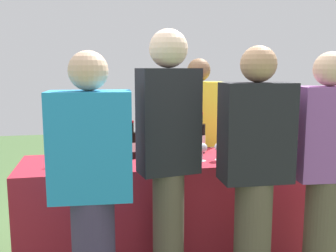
{
  "coord_description": "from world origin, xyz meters",
  "views": [
    {
      "loc": [
        -0.55,
        -2.74,
        1.48
      ],
      "look_at": [
        0.0,
        0.0,
        1.05
      ],
      "focal_mm": 40.51,
      "sensor_mm": 36.0,
      "label": 1
    }
  ],
  "objects": [
    {
      "name": "wine_glass_2",
      "position": [
        0.14,
        -0.08,
        0.9
      ],
      "size": [
        0.07,
        0.07,
        0.14
      ],
      "color": "silver",
      "rests_on": "tasting_table"
    },
    {
      "name": "guest_1",
      "position": [
        -0.1,
        -0.53,
        0.95
      ],
      "size": [
        0.39,
        0.25,
        1.71
      ],
      "rotation": [
        0.0,
        0.0,
        0.17
      ],
      "color": "brown",
      "rests_on": "ground_plane"
    },
    {
      "name": "ice_bucket",
      "position": [
        0.61,
        0.01,
        0.89
      ],
      "size": [
        0.21,
        0.21,
        0.19
      ],
      "primitive_type": "cylinder",
      "color": "silver",
      "rests_on": "tasting_table"
    },
    {
      "name": "wine_glass_0",
      "position": [
        -0.67,
        -0.06,
        0.9
      ],
      "size": [
        0.06,
        0.06,
        0.14
      ],
      "color": "silver",
      "rests_on": "tasting_table"
    },
    {
      "name": "wine_glass_4",
      "position": [
        0.36,
        -0.12,
        0.89
      ],
      "size": [
        0.07,
        0.07,
        0.13
      ],
      "color": "silver",
      "rests_on": "tasting_table"
    },
    {
      "name": "wine_glass_3",
      "position": [
        0.23,
        -0.13,
        0.9
      ],
      "size": [
        0.07,
        0.07,
        0.14
      ],
      "color": "silver",
      "rests_on": "tasting_table"
    },
    {
      "name": "wine_bottle_1",
      "position": [
        -0.26,
        0.07,
        0.9
      ],
      "size": [
        0.07,
        0.07,
        0.29
      ],
      "color": "black",
      "rests_on": "tasting_table"
    },
    {
      "name": "guest_3",
      "position": [
        0.88,
        -0.65,
        0.86
      ],
      "size": [
        0.4,
        0.24,
        1.58
      ],
      "rotation": [
        0.0,
        0.0,
        -0.09
      ],
      "color": "brown",
      "rests_on": "ground_plane"
    },
    {
      "name": "wine_bottle_0",
      "position": [
        -0.7,
        0.08,
        0.91
      ],
      "size": [
        0.07,
        0.07,
        0.32
      ],
      "color": "black",
      "rests_on": "tasting_table"
    },
    {
      "name": "server_pouring",
      "position": [
        0.4,
        0.58,
        0.84
      ],
      "size": [
        0.43,
        0.25,
        1.56
      ],
      "rotation": [
        0.0,
        0.0,
        3.09
      ],
      "color": "black",
      "rests_on": "ground_plane"
    },
    {
      "name": "wine_bottle_4",
      "position": [
        0.75,
        0.1,
        0.92
      ],
      "size": [
        0.08,
        0.08,
        0.34
      ],
      "color": "black",
      "rests_on": "tasting_table"
    },
    {
      "name": "menu_board",
      "position": [
        0.72,
        1.04,
        0.35
      ],
      "size": [
        0.44,
        0.13,
        0.71
      ],
      "primitive_type": "cube",
      "rotation": [
        0.0,
        0.0,
        -0.22
      ],
      "color": "white",
      "rests_on": "ground_plane"
    },
    {
      "name": "wine_glass_1",
      "position": [
        -0.59,
        -0.12,
        0.89
      ],
      "size": [
        0.06,
        0.06,
        0.13
      ],
      "color": "silver",
      "rests_on": "tasting_table"
    },
    {
      "name": "wine_bottle_3",
      "position": [
        0.3,
        0.14,
        0.92
      ],
      "size": [
        0.07,
        0.07,
        0.33
      ],
      "color": "black",
      "rests_on": "tasting_table"
    },
    {
      "name": "tasting_table",
      "position": [
        0.0,
        0.0,
        0.4
      ],
      "size": [
        2.17,
        0.64,
        0.8
      ],
      "primitive_type": "cube",
      "color": "maroon",
      "rests_on": "ground_plane"
    },
    {
      "name": "guest_2",
      "position": [
        0.41,
        -0.65,
        0.86
      ],
      "size": [
        0.43,
        0.25,
        1.61
      ],
      "rotation": [
        0.0,
        0.0,
        -0.04
      ],
      "color": "brown",
      "rests_on": "ground_plane"
    },
    {
      "name": "wine_bottle_2",
      "position": [
        -0.03,
        0.16,
        0.92
      ],
      "size": [
        0.07,
        0.07,
        0.32
      ],
      "color": "black",
      "rests_on": "tasting_table"
    },
    {
      "name": "guest_0",
      "position": [
        -0.57,
        -0.71,
        0.84
      ],
      "size": [
        0.45,
        0.27,
        1.57
      ],
      "rotation": [
        0.0,
        0.0,
        -0.07
      ],
      "color": "#3F3351",
      "rests_on": "ground_plane"
    }
  ]
}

